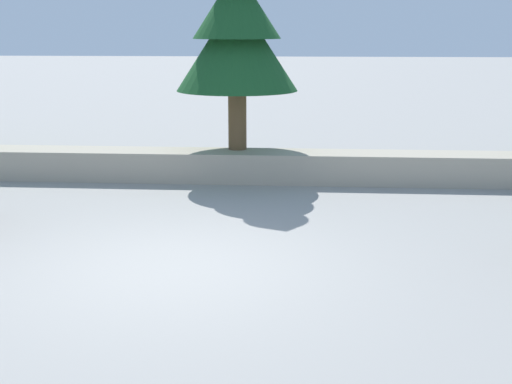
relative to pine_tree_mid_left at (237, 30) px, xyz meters
name	(u,v)px	position (x,y,z in m)	size (l,w,h in m)	color
ground_plane	(175,268)	(-0.26, -5.04, -2.72)	(120.00, 120.00, 0.00)	gray
stone_wall	(223,166)	(-0.26, -0.24, -2.45)	(36.00, 0.80, 0.55)	#A89E89
pine_tree_mid_left	(237,30)	(0.00, 0.00, 0.00)	(2.22, 2.22, 3.70)	brown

